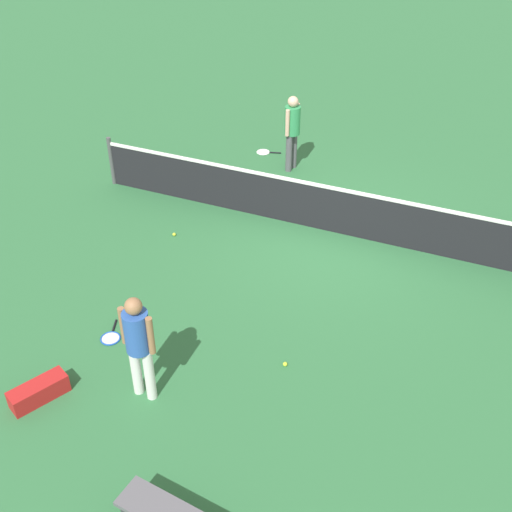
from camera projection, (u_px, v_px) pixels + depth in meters
The scene contains 10 objects.
ground_plane at pixel (336, 232), 12.27m from camera, with size 40.00×40.00×0.00m, color #2D6B3D.
court_net at pixel (338, 210), 11.98m from camera, with size 10.09×0.09×1.07m.
player_near_side at pixel (138, 340), 8.32m from camera, with size 0.52×0.36×1.70m.
player_far_side at pixel (292, 127), 13.83m from camera, with size 0.39×0.53×1.70m.
tennis_racket_near_player at pixel (111, 337), 9.84m from camera, with size 0.41×0.61×0.03m.
tennis_racket_far_player at pixel (264, 152), 15.06m from camera, with size 0.61×0.39×0.03m.
tennis_ball_near_player at pixel (285, 364), 9.33m from camera, with size 0.07×0.07×0.07m, color #C6E033.
tennis_ball_by_net at pixel (174, 234), 12.15m from camera, with size 0.07×0.07×0.07m, color #C6E033.
tennis_ball_midcourt at pixel (137, 336), 9.83m from camera, with size 0.07×0.07×0.07m, color #C6E033.
equipment_bag at pixel (41, 390), 8.77m from camera, with size 0.60×0.84×0.28m.
Camera 1 is at (2.60, -10.06, 6.72)m, focal length 44.88 mm.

